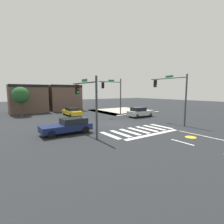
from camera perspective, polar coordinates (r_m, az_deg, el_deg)
name	(u,v)px	position (r m, az deg, el deg)	size (l,w,h in m)	color
ground_plane	(113,124)	(21.31, 0.47, -3.90)	(120.00, 120.00, 0.00)	#232628
crosswalk_near	(138,130)	(17.90, 8.84, -6.08)	(7.56, 3.06, 0.01)	silver
bike_detector_marking	(191,137)	(16.66, 24.85, -7.65)	(0.94, 0.94, 0.01)	yellow
curb_corner_northeast	(121,111)	(33.79, 3.06, 0.26)	(10.00, 10.60, 0.15)	#B2AA9E
storefront_row	(48,98)	(37.23, -20.58, 4.43)	(13.28, 6.60, 5.29)	brown
traffic_signal_northeast	(113,91)	(27.75, 0.46, 7.11)	(4.28, 0.32, 6.08)	#383A3D
traffic_signal_southwest	(87,96)	(15.62, -8.51, 5.42)	(0.32, 4.94, 5.27)	#383A3D
traffic_signal_southeast	(171,90)	(22.28, 19.28, 7.00)	(0.32, 5.35, 5.96)	#383A3D
car_yellow	(72,112)	(28.68, -13.28, 0.13)	(1.76, 4.64, 1.34)	gold
car_navy	(68,126)	(16.77, -14.44, -4.48)	(4.69, 1.88, 1.46)	#141E4C
car_silver	(140,112)	(27.01, 9.35, -0.01)	(4.23, 1.71, 1.55)	#B7BABF
roadside_tree	(21,95)	(31.32, -28.27, 4.95)	(2.66, 2.66, 4.73)	#4C3823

